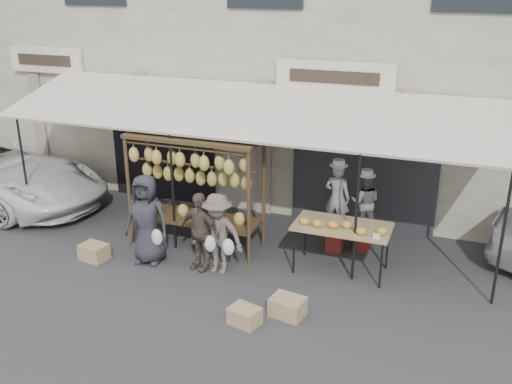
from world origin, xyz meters
TOP-DOWN VIEW (x-y plane):
  - ground_plane at (0.00, 0.00)m, footprint 90.00×90.00m
  - shophouse at (-0.00, 6.50)m, footprint 24.00×6.15m
  - awning at (0.01, 2.28)m, footprint 10.00×2.35m
  - banana_rack at (-0.68, 1.42)m, footprint 2.60×0.90m
  - produce_table at (2.23, 1.33)m, footprint 1.70×0.90m
  - vendor_left at (1.95, 2.14)m, footprint 0.52×0.37m
  - vendor_right at (2.44, 2.37)m, footprint 0.63×0.52m
  - customer_left at (-1.20, 0.49)m, footprint 0.88×0.62m
  - customer_mid at (-0.17, 0.58)m, footprint 0.93×0.57m
  - customer_right at (0.18, 0.57)m, footprint 0.98×0.58m
  - stool_left at (1.95, 2.14)m, footprint 0.39×0.39m
  - stool_right at (2.44, 2.37)m, footprint 0.36×0.36m
  - crate_near_a at (1.23, -0.80)m, footprint 0.53×0.45m
  - crate_near_b at (1.78, -0.36)m, footprint 0.57×0.47m
  - crate_far at (-2.21, 0.20)m, footprint 0.54×0.44m

SIDE VIEW (x-z plane):
  - ground_plane at x=0.00m, z-range 0.00..0.00m
  - crate_near_a at x=1.23m, z-range 0.00..0.27m
  - crate_far at x=-2.21m, z-range 0.00..0.30m
  - crate_near_b at x=1.78m, z-range 0.00..0.31m
  - stool_right at x=2.44m, z-range 0.00..0.41m
  - stool_left at x=1.95m, z-range 0.00..0.44m
  - customer_mid at x=-0.17m, z-range 0.00..1.47m
  - customer_right at x=0.18m, z-range 0.00..1.50m
  - customer_left at x=-1.20m, z-range 0.00..1.70m
  - produce_table at x=2.23m, z-range 0.35..1.39m
  - vendor_right at x=2.44m, z-range 0.41..1.57m
  - vendor_left at x=1.95m, z-range 0.44..1.78m
  - banana_rack at x=-0.68m, z-range 0.45..2.69m
  - awning at x=0.01m, z-range 1.12..4.03m
  - shophouse at x=0.00m, z-range 0.00..7.30m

